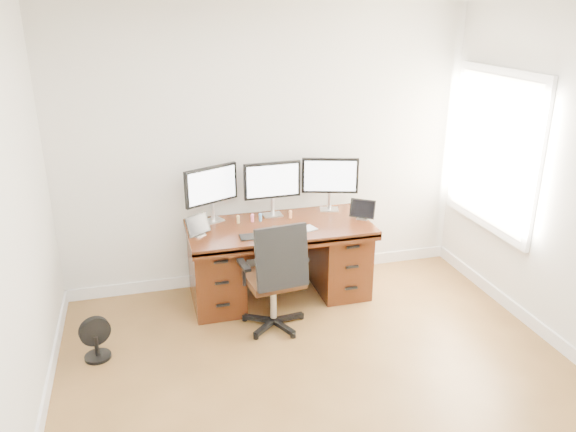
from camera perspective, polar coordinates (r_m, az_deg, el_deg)
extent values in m
plane|color=brown|center=(4.10, 5.85, -19.96)|extent=(4.50, 4.50, 0.00)
cube|color=white|center=(5.43, -2.09, 6.67)|extent=(4.00, 0.10, 2.70)
cube|color=white|center=(5.55, 20.16, 6.25)|extent=(0.04, 1.30, 1.50)
cube|color=white|center=(5.54, 19.99, 6.24)|extent=(0.01, 1.15, 1.35)
cube|color=#3F1B0C|center=(5.21, -0.87, -1.19)|extent=(1.70, 0.80, 0.05)
cube|color=#3F1B0C|center=(5.28, -7.32, -5.48)|extent=(0.45, 0.70, 0.70)
cube|color=#3F1B0C|center=(5.55, 5.15, -4.05)|extent=(0.45, 0.70, 0.70)
cube|color=black|center=(5.56, -1.62, -2.22)|extent=(0.74, 0.03, 0.40)
cylinder|color=black|center=(5.06, -1.48, -10.61)|extent=(0.59, 0.59, 0.08)
cylinder|color=silver|center=(4.94, -1.50, -8.33)|extent=(0.06, 0.06, 0.38)
cube|color=#3D2212|center=(4.85, -1.52, -6.35)|extent=(0.51, 0.49, 0.07)
cube|color=black|center=(4.55, -0.63, -4.25)|extent=(0.44, 0.10, 0.53)
cube|color=black|center=(4.70, -4.51, -4.99)|extent=(0.08, 0.24, 0.03)
cube|color=black|center=(4.86, 1.33, -4.02)|extent=(0.08, 0.24, 0.03)
cylinder|color=black|center=(4.90, -18.74, -13.36)|extent=(0.21, 0.21, 0.03)
cylinder|color=black|center=(4.84, -18.88, -12.37)|extent=(0.03, 0.03, 0.17)
cylinder|color=black|center=(4.78, -19.05, -11.12)|extent=(0.25, 0.12, 0.24)
cube|color=silver|center=(5.34, -7.63, -0.44)|extent=(0.22, 0.20, 0.01)
cylinder|color=silver|center=(5.31, -7.67, 0.41)|extent=(0.04, 0.04, 0.18)
cube|color=black|center=(5.23, -7.81, 3.14)|extent=(0.51, 0.26, 0.35)
cube|color=white|center=(5.21, -7.69, 3.09)|extent=(0.45, 0.22, 0.30)
cube|color=silver|center=(5.44, -1.58, 0.13)|extent=(0.18, 0.14, 0.01)
cylinder|color=silver|center=(5.41, -1.58, 0.97)|extent=(0.04, 0.04, 0.18)
cube|color=black|center=(5.33, -1.61, 3.66)|extent=(0.55, 0.05, 0.35)
cube|color=white|center=(5.31, -1.55, 3.60)|extent=(0.50, 0.02, 0.30)
cube|color=silver|center=(5.60, 4.20, 0.68)|extent=(0.21, 0.19, 0.01)
cylinder|color=silver|center=(5.57, 4.23, 1.50)|extent=(0.04, 0.04, 0.18)
cube|color=black|center=(5.49, 4.30, 4.12)|extent=(0.54, 0.19, 0.35)
cube|color=white|center=(5.47, 4.31, 4.06)|extent=(0.48, 0.15, 0.30)
cube|color=silver|center=(5.03, -9.06, -1.89)|extent=(0.13, 0.12, 0.01)
cube|color=black|center=(4.99, -9.12, -0.89)|extent=(0.24, 0.19, 0.17)
cube|color=silver|center=(5.39, 7.57, -0.23)|extent=(0.13, 0.12, 0.01)
cube|color=black|center=(5.36, 7.61, 0.71)|extent=(0.23, 0.19, 0.17)
cube|color=white|center=(5.04, -0.41, -1.56)|extent=(0.27, 0.14, 0.01)
cube|color=silver|center=(5.11, 2.03, -1.26)|extent=(0.17, 0.17, 0.01)
cube|color=black|center=(4.94, -3.59, -2.09)|extent=(0.23, 0.15, 0.01)
cube|color=black|center=(5.14, -0.97, -1.14)|extent=(0.13, 0.08, 0.01)
cylinder|color=#D8B56C|center=(5.25, -5.08, -0.46)|extent=(0.03, 0.03, 0.05)
sphere|color=#D8B56C|center=(5.24, -5.09, -0.07)|extent=(0.03, 0.03, 0.03)
cylinder|color=pink|center=(5.28, -3.63, -0.32)|extent=(0.03, 0.03, 0.05)
sphere|color=pink|center=(5.26, -3.64, 0.07)|extent=(0.03, 0.03, 0.03)
cylinder|color=#549FD9|center=(5.29, -2.82, -0.24)|extent=(0.03, 0.03, 0.05)
sphere|color=#549FD9|center=(5.28, -2.83, 0.15)|extent=(0.03, 0.03, 0.03)
cylinder|color=#F89A58|center=(5.36, 0.25, 0.06)|extent=(0.03, 0.03, 0.05)
sphere|color=#F89A58|center=(5.34, 0.25, 0.44)|extent=(0.03, 0.03, 0.03)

